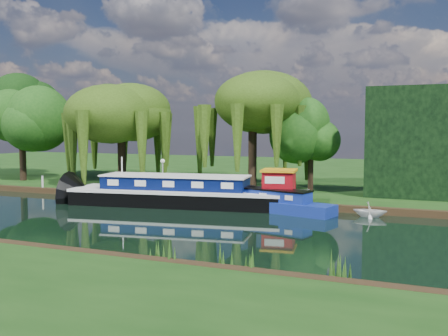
% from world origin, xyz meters
% --- Properties ---
extents(ground, '(120.00, 120.00, 0.00)m').
position_xyz_m(ground, '(0.00, 0.00, 0.00)').
color(ground, black).
extents(far_bank, '(120.00, 52.00, 0.45)m').
position_xyz_m(far_bank, '(0.00, 34.00, 0.23)').
color(far_bank, '#13350E').
rests_on(far_bank, ground).
extents(dutch_barge, '(17.12, 6.28, 3.53)m').
position_xyz_m(dutch_barge, '(4.84, 6.67, 0.88)').
color(dutch_barge, black).
rests_on(dutch_barge, ground).
extents(narrowboat, '(11.11, 4.50, 1.60)m').
position_xyz_m(narrowboat, '(9.69, 7.03, 0.57)').
color(narrowboat, navy).
rests_on(narrowboat, ground).
extents(white_cruiser, '(2.02, 1.75, 1.05)m').
position_xyz_m(white_cruiser, '(17.10, 6.90, 0.00)').
color(white_cruiser, silver).
rests_on(white_cruiser, ground).
extents(willow_left, '(6.97, 6.97, 8.35)m').
position_xyz_m(willow_left, '(-4.18, 11.66, 6.52)').
color(willow_left, black).
rests_on(willow_left, far_bank).
extents(willow_right, '(7.32, 7.32, 8.92)m').
position_xyz_m(willow_right, '(6.70, 14.67, 6.96)').
color(willow_right, black).
rests_on(willow_right, far_bank).
extents(tree_far_left, '(5.44, 5.44, 8.76)m').
position_xyz_m(tree_far_left, '(-15.96, 12.26, 6.44)').
color(tree_far_left, black).
rests_on(tree_far_left, far_bank).
extents(tree_far_back, '(5.76, 5.76, 9.70)m').
position_xyz_m(tree_far_back, '(-19.49, 15.83, 7.20)').
color(tree_far_back, black).
rests_on(tree_far_back, far_bank).
extents(tree_far_mid, '(5.31, 5.31, 8.69)m').
position_xyz_m(tree_far_mid, '(-8.67, 18.24, 6.44)').
color(tree_far_mid, black).
rests_on(tree_far_mid, far_bank).
extents(tree_far_right, '(3.93, 3.93, 6.42)m').
position_xyz_m(tree_far_right, '(11.47, 15.32, 4.88)').
color(tree_far_right, black).
rests_on(tree_far_right, far_bank).
extents(conifer_hedge, '(6.00, 3.00, 8.00)m').
position_xyz_m(conifer_hedge, '(19.00, 14.00, 4.45)').
color(conifer_hedge, black).
rests_on(conifer_hedge, far_bank).
extents(lamppost, '(0.36, 0.36, 2.56)m').
position_xyz_m(lamppost, '(0.50, 10.50, 2.42)').
color(lamppost, silver).
rests_on(lamppost, far_bank).
extents(mooring_posts, '(19.16, 0.16, 1.00)m').
position_xyz_m(mooring_posts, '(-0.50, 8.40, 0.95)').
color(mooring_posts, silver).
rests_on(mooring_posts, far_bank).
extents(reeds_near, '(33.70, 1.50, 1.10)m').
position_xyz_m(reeds_near, '(6.87, -7.57, 0.55)').
color(reeds_near, '#214913').
rests_on(reeds_near, ground).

